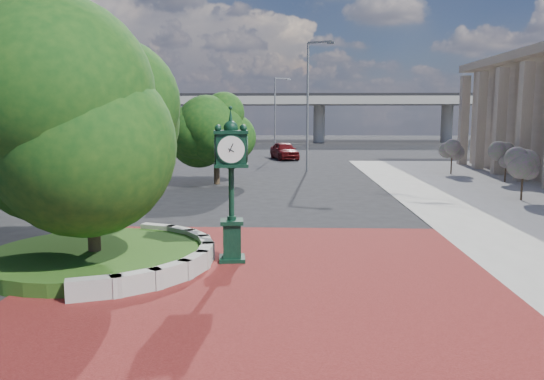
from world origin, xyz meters
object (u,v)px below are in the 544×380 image
Objects in this scene: post_clock at (231,179)px; street_lamp_far at (277,111)px; street_lamp_near at (311,96)px; parked_car at (284,151)px.

street_lamp_far reaches higher than post_clock.
street_lamp_near is at bearing -77.39° from street_lamp_far.
post_clock is 0.55× the size of street_lamp_far.
street_lamp_far reaches higher than parked_car.
street_lamp_far is (-2.97, 13.27, -1.03)m from street_lamp_near.
street_lamp_near reaches higher than parked_car.
post_clock is at bearing -96.89° from street_lamp_near.
parked_car is at bearing 101.54° from street_lamp_near.
post_clock reaches higher than parked_car.
post_clock is 39.51m from street_lamp_far.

